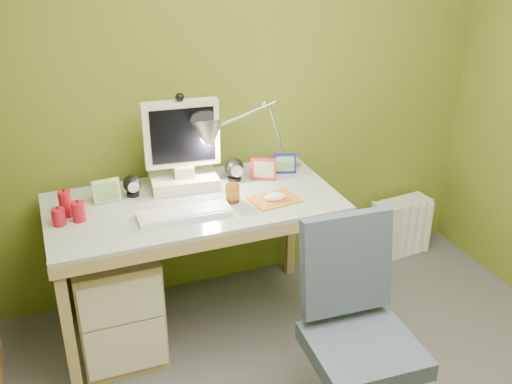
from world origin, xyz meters
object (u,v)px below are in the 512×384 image
object	(u,v)px
desk_lamp	(265,120)
radiator	(400,227)
desk	(197,266)
monitor	(182,139)
task_chair	(363,348)

from	to	relation	value
desk_lamp	radiator	distance (m)	1.34
desk	desk_lamp	distance (m)	0.84
desk	desk_lamp	xyz separation A→B (m)	(0.45, 0.18, 0.69)
monitor	radiator	size ratio (longest dim) A/B	1.38
desk_lamp	task_chair	size ratio (longest dim) A/B	0.68
monitor	desk_lamp	bearing A→B (deg)	4.82
monitor	task_chair	distance (m)	1.34
radiator	monitor	bearing A→B (deg)	177.08
monitor	radiator	xyz separation A→B (m)	(1.45, 0.10, -0.84)
desk	task_chair	size ratio (longest dim) A/B	1.60
monitor	desk_lamp	world-z (taller)	desk_lamp
desk	desk_lamp	size ratio (longest dim) A/B	2.34
desk	desk_lamp	world-z (taller)	desk_lamp
desk	radiator	world-z (taller)	desk
desk_lamp	task_chair	xyz separation A→B (m)	(0.00, -1.12, -0.63)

